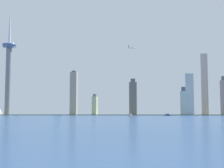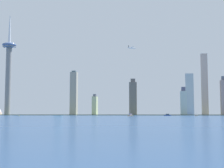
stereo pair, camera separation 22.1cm
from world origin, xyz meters
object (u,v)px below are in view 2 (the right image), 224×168
(boat_1, at_px, (196,115))
(channel_buoy_0, at_px, (19,116))
(skyscraper_2, at_px, (133,98))
(boat_2, at_px, (130,115))
(skyscraper_3, at_px, (190,94))
(skyscraper_7, at_px, (59,103))
(observation_tower, at_px, (9,64))
(boat_0, at_px, (168,115))
(skyscraper_8, at_px, (205,84))
(skyscraper_4, at_px, (18,108))
(skyscraper_5, at_px, (224,97))
(skyscraper_6, at_px, (184,102))
(skyscraper_1, at_px, (74,93))
(skyscraper_0, at_px, (95,105))
(airplane, at_px, (132,48))

(boat_1, relative_size, channel_buoy_0, 5.34)
(skyscraper_2, height_order, boat_2, skyscraper_2)
(skyscraper_3, xyz_separation_m, skyscraper_7, (-418.34, -10.85, -26.48))
(skyscraper_3, xyz_separation_m, channel_buoy_0, (-349.98, -446.83, -63.55))
(skyscraper_3, bearing_deg, observation_tower, -170.31)
(boat_0, bearing_deg, skyscraper_8, -129.35)
(skyscraper_4, height_order, skyscraper_5, skyscraper_5)
(skyscraper_5, bearing_deg, skyscraper_2, 170.73)
(skyscraper_6, distance_m, channel_buoy_0, 459.52)
(skyscraper_2, height_order, skyscraper_3, skyscraper_3)
(skyscraper_6, relative_size, boat_2, 5.37)
(skyscraper_6, bearing_deg, skyscraper_1, 172.58)
(skyscraper_1, relative_size, channel_buoy_0, 87.05)
(skyscraper_7, bearing_deg, skyscraper_4, 177.60)
(skyscraper_4, height_order, channel_buoy_0, skyscraper_4)
(observation_tower, relative_size, boat_1, 42.62)
(skyscraper_0, bearing_deg, observation_tower, -178.21)
(skyscraper_0, bearing_deg, boat_2, -69.69)
(skyscraper_2, relative_size, boat_1, 13.02)
(channel_buoy_0, bearing_deg, skyscraper_0, 79.27)
(channel_buoy_0, relative_size, airplane, 0.06)
(channel_buoy_0, bearing_deg, skyscraper_7, 98.91)
(skyscraper_3, height_order, channel_buoy_0, skyscraper_3)
(observation_tower, xyz_separation_m, skyscraper_7, (134.88, 83.64, -120.34))
(observation_tower, bearing_deg, skyscraper_7, 31.80)
(skyscraper_6, bearing_deg, skyscraper_4, 167.62)
(observation_tower, bearing_deg, skyscraper_4, 94.18)
(skyscraper_7, bearing_deg, skyscraper_5, -12.34)
(skyscraper_3, xyz_separation_m, boat_1, (-22.10, -390.77, -63.14))
(skyscraper_5, bearing_deg, airplane, 172.60)
(skyscraper_2, height_order, skyscraper_4, skyscraper_2)
(boat_2, bearing_deg, skyscraper_0, -7.52)
(boat_2, xyz_separation_m, channel_buoy_0, (-210.81, 23.93, -0.90))
(skyscraper_2, bearing_deg, skyscraper_7, 164.68)
(observation_tower, xyz_separation_m, skyscraper_6, (526.32, -27.40, -122.88))
(skyscraper_8, height_order, airplane, airplane)
(skyscraper_4, bearing_deg, skyscraper_1, -19.53)
(observation_tower, distance_m, boat_0, 556.61)
(observation_tower, bearing_deg, skyscraper_8, 0.70)
(skyscraper_1, bearing_deg, observation_tower, -176.00)
(skyscraper_3, distance_m, skyscraper_4, 561.29)
(skyscraper_0, xyz_separation_m, skyscraper_5, (362.04, -33.94, 20.49))
(skyscraper_6, distance_m, boat_1, 271.08)
(observation_tower, xyz_separation_m, skyscraper_8, (587.62, 7.21, -71.09))
(skyscraper_2, xyz_separation_m, skyscraper_7, (-249.80, 68.43, -12.59))
(skyscraper_6, distance_m, skyscraper_7, 406.89)
(skyscraper_3, height_order, skyscraper_5, skyscraper_3)
(skyscraper_0, relative_size, skyscraper_8, 0.36)
(skyscraper_4, relative_size, boat_1, 5.64)
(skyscraper_2, xyz_separation_m, boat_2, (29.38, -391.48, -48.75))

